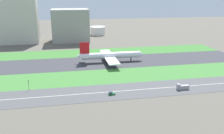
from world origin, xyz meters
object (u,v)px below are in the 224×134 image
(airliner, at_px, (109,56))
(terminal_building, at_px, (18,22))
(fuel_tank_west, at_px, (79,31))
(fuel_tank_centre, at_px, (98,31))
(truck_0, at_px, (182,87))
(car_0, at_px, (112,94))
(hangar_building, at_px, (70,25))
(traffic_light, at_px, (29,85))

(airliner, distance_m, terminal_building, 152.32)
(terminal_building, bearing_deg, airliner, -49.12)
(fuel_tank_west, distance_m, fuel_tank_centre, 29.92)
(fuel_tank_centre, bearing_deg, truck_0, -83.83)
(car_0, xyz_separation_m, terminal_building, (-85.74, 192.00, 26.84))
(hangar_building, relative_size, fuel_tank_centre, 2.06)
(truck_0, relative_size, terminal_building, 0.15)
(truck_0, bearing_deg, traffic_light, -9.95)
(fuel_tank_centre, bearing_deg, terminal_building, -157.64)
(traffic_light, bearing_deg, fuel_tank_centre, 70.65)
(truck_0, xyz_separation_m, traffic_light, (-102.56, 17.99, 2.62))
(truck_0, relative_size, fuel_tank_west, 0.37)
(truck_0, height_order, hangar_building, hangar_building)
(hangar_building, bearing_deg, airliner, -74.16)
(car_0, distance_m, traffic_light, 56.33)
(traffic_light, relative_size, hangar_building, 0.15)
(fuel_tank_centre, bearing_deg, hangar_building, -133.72)
(car_0, xyz_separation_m, fuel_tank_west, (-6.27, 237.00, 5.97))
(traffic_light, relative_size, fuel_tank_west, 0.32)
(car_0, xyz_separation_m, hangar_building, (-19.39, 192.00, 20.53))
(fuel_tank_west, bearing_deg, traffic_light, -102.11)
(car_0, height_order, fuel_tank_west, fuel_tank_west)
(car_0, relative_size, hangar_building, 0.09)
(traffic_light, xyz_separation_m, terminal_building, (-32.48, 174.01, 23.47))
(terminal_building, distance_m, fuel_tank_west, 93.69)
(truck_0, relative_size, traffic_light, 1.17)
(airliner, bearing_deg, terminal_building, 130.88)
(traffic_light, height_order, terminal_building, terminal_building)
(traffic_light, relative_size, fuel_tank_centre, 0.31)
(traffic_light, distance_m, fuel_tank_west, 224.01)
(traffic_light, distance_m, hangar_building, 178.10)
(terminal_building, relative_size, fuel_tank_west, 2.46)
(fuel_tank_west, relative_size, fuel_tank_centre, 0.97)
(truck_0, distance_m, fuel_tank_west, 243.48)
(truck_0, distance_m, hangar_building, 204.87)
(truck_0, bearing_deg, car_0, -0.00)
(fuel_tank_west, bearing_deg, hangar_building, -106.26)
(hangar_building, distance_m, fuel_tank_centre, 64.06)
(traffic_light, height_order, hangar_building, hangar_building)
(terminal_building, height_order, hangar_building, terminal_building)
(traffic_light, bearing_deg, airliner, 42.18)
(truck_0, height_order, fuel_tank_west, fuel_tank_west)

